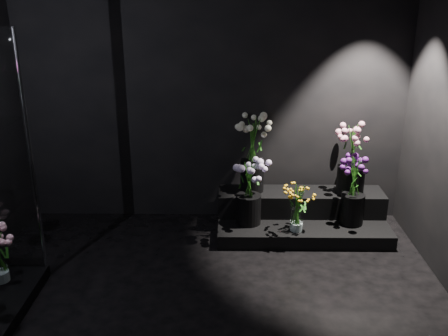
{
  "coord_description": "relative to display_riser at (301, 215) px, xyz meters",
  "views": [
    {
      "loc": [
        0.19,
        -3.08,
        2.39
      ],
      "look_at": [
        0.13,
        1.2,
        0.84
      ],
      "focal_mm": 40.0,
      "sensor_mm": 36.0,
      "label": 1
    }
  ],
  "objects": [
    {
      "name": "bouquet_orange_bells",
      "position": [
        -0.09,
        -0.32,
        0.23
      ],
      "size": [
        0.3,
        0.3,
        0.48
      ],
      "rotation": [
        0.0,
        0.0,
        0.26
      ],
      "color": "white",
      "rests_on": "display_riser"
    },
    {
      "name": "display_riser",
      "position": [
        0.0,
        0.0,
        0.0
      ],
      "size": [
        1.72,
        0.77,
        0.38
      ],
      "color": "black",
      "rests_on": "floor"
    },
    {
      "name": "floor",
      "position": [
        -0.93,
        -1.66,
        -0.16
      ],
      "size": [
        4.0,
        4.0,
        0.0
      ],
      "primitive_type": "plane",
      "color": "black",
      "rests_on": "ground"
    },
    {
      "name": "wall_back",
      "position": [
        -0.93,
        0.34,
        1.24
      ],
      "size": [
        4.0,
        0.0,
        4.0
      ],
      "primitive_type": "plane",
      "rotation": [
        1.57,
        0.0,
        0.0
      ],
      "color": "black",
      "rests_on": "floor"
    },
    {
      "name": "bouquet_purple",
      "position": [
        0.48,
        -0.15,
        0.37
      ],
      "size": [
        0.38,
        0.38,
        0.69
      ],
      "rotation": [
        0.0,
        0.0,
        -0.24
      ],
      "color": "black",
      "rests_on": "display_riser"
    },
    {
      "name": "bouquet_lilac",
      "position": [
        -0.56,
        -0.16,
        0.34
      ],
      "size": [
        0.41,
        0.41,
        0.63
      ],
      "rotation": [
        0.0,
        0.0,
        -0.19
      ],
      "color": "black",
      "rests_on": "display_riser"
    },
    {
      "name": "bouquet_pink_roses",
      "position": [
        0.5,
        0.07,
        0.61
      ],
      "size": [
        0.37,
        0.37,
        0.71
      ],
      "rotation": [
        0.0,
        0.0,
        0.08
      ],
      "color": "black",
      "rests_on": "display_riser"
    },
    {
      "name": "bouquet_cream_roses",
      "position": [
        -0.51,
        0.12,
        0.68
      ],
      "size": [
        0.46,
        0.46,
        0.79
      ],
      "rotation": [
        0.0,
        0.0,
        0.22
      ],
      "color": "black",
      "rests_on": "display_riser"
    }
  ]
}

